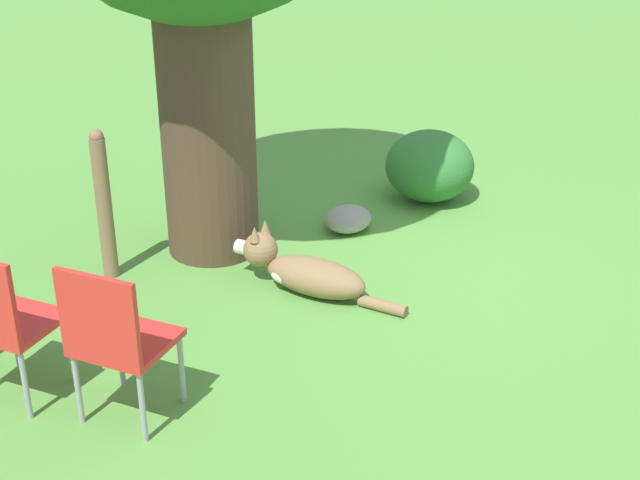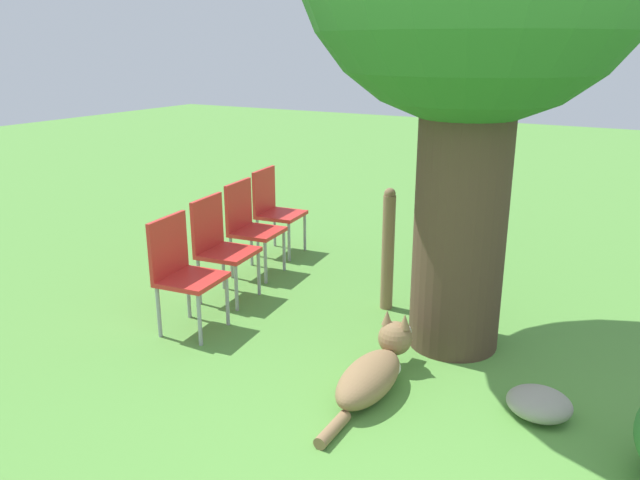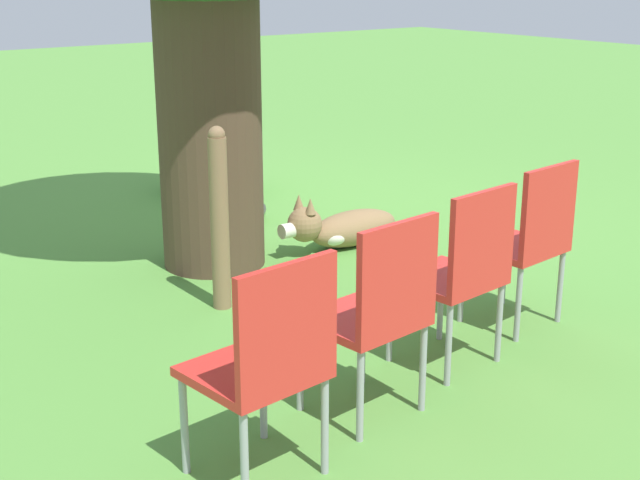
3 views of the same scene
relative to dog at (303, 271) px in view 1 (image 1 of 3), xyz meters
The scene contains 6 objects.
ground_plane 0.51m from the dog, ahead, with size 30.00×30.00×0.00m, color #56933D.
dog is the anchor object (origin of this frame).
fence_post 1.36m from the dog, 110.75° to the left, with size 0.10×0.10×1.02m.
red_chair_0 1.69m from the dog, behind, with size 0.47×0.48×0.88m.
garden_rock 0.99m from the dog, 11.06° to the left, with size 0.38×0.33×0.18m.
low_shrub 1.83m from the dog, ahead, with size 0.70×0.70×0.56m.
Camera 1 is at (-4.85, -2.56, 2.77)m, focal length 50.00 mm.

